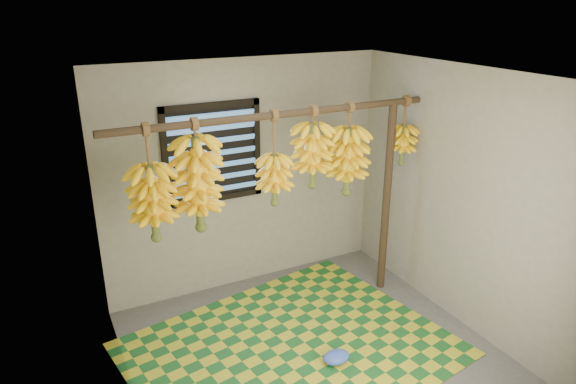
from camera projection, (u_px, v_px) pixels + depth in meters
floor at (317, 357)px, 4.46m from camera, size 3.00×3.00×0.01m
ceiling at (324, 77)px, 3.61m from camera, size 3.00×3.00×0.01m
wall_back at (246, 176)px, 5.29m from camera, size 3.00×0.01×2.40m
wall_left at (124, 276)px, 3.39m from camera, size 0.01×3.00×2.40m
wall_right at (462, 200)px, 4.68m from camera, size 0.01×3.00×2.40m
window at (213, 154)px, 5.01m from camera, size 1.00×0.04×1.00m
hanging_pole at (280, 115)px, 4.33m from camera, size 3.00×0.06×0.06m
support_post at (386, 200)px, 5.20m from camera, size 0.08×0.08×2.00m
woven_mat at (292, 349)px, 4.55m from camera, size 2.97×2.53×0.01m
plastic_bag at (336, 357)px, 4.36m from camera, size 0.25×0.18×0.10m
banana_bunch_a at (153, 203)px, 4.06m from camera, size 0.35×0.35×0.97m
banana_bunch_b at (198, 185)px, 4.19m from camera, size 0.38×0.38×0.96m
banana_bunch_c at (275, 180)px, 4.51m from camera, size 0.31×0.31×0.86m
banana_bunch_d at (312, 155)px, 4.61m from camera, size 0.37×0.37×0.75m
banana_bunch_e at (347, 161)px, 4.81m from camera, size 0.38×0.38×0.89m
banana_bunch_f at (403, 145)px, 5.06m from camera, size 0.28×0.28×0.69m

